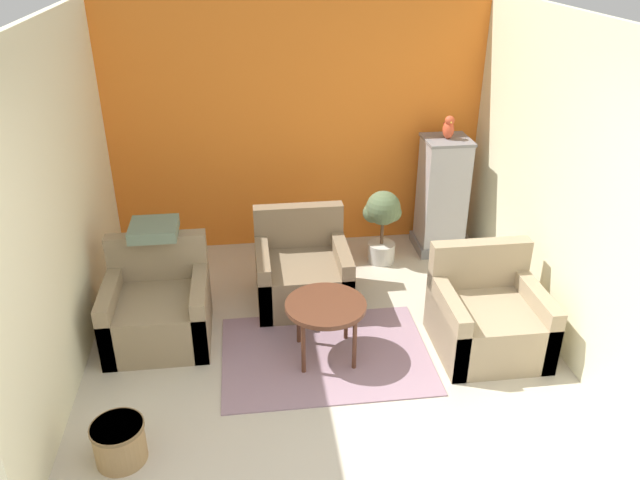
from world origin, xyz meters
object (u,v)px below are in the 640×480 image
Objects in this scene: armchair_left at (159,310)px; potted_plant at (382,219)px; parrot at (448,128)px; armchair_middle at (302,274)px; armchair_right at (487,319)px; birdcage at (442,196)px; coffee_table at (326,309)px; wicker_basket at (119,441)px.

potted_plant is at bearing 26.99° from armchair_left.
parrot is at bearing 17.34° from potted_plant.
armchair_middle is 1.14m from potted_plant.
armchair_right reaches higher than potted_plant.
armchair_right is 1.71m from potted_plant.
birdcage reaches higher than armchair_middle.
armchair_left is at bearing -155.24° from birdcage.
parrot reaches higher than armchair_middle.
coffee_table is 2.68× the size of parrot.
armchair_right is at bearing -1.70° from coffee_table.
potted_plant is 3.43m from wicker_basket.
armchair_middle reaches higher than coffee_table.
birdcage reaches higher than wicker_basket.
armchair_middle is (-1.46, 0.95, 0.00)m from armchair_right.
birdcage is 0.73m from potted_plant.
parrot is 4.23m from wicker_basket.
parrot is at bearing 49.88° from coffee_table.
armchair_right is at bearing -32.94° from armchair_middle.
armchair_left is at bearing -160.18° from armchair_middle.
parrot is at bearing 24.79° from armchair_left.
birdcage is at bearing 85.74° from armchair_right.
armchair_middle is (-0.10, 0.91, -0.18)m from coffee_table.
potted_plant is (-0.69, -0.22, -0.88)m from parrot.
birdcage is at bearing 24.76° from armchair_left.
armchair_right is at bearing 17.60° from wicker_basket.
wicker_basket is at bearing -132.67° from potted_plant.
coffee_table is at bearing 178.30° from armchair_right.
coffee_table is at bearing 32.20° from wicker_basket.
armchair_left is (-1.38, 0.44, -0.18)m from coffee_table.
armchair_left is at bearing -155.21° from parrot.
potted_plant reaches higher than wicker_basket.
armchair_left is 2.78m from armchair_right.
wicker_basket is (-1.51, -0.95, -0.30)m from coffee_table.
coffee_table is 2.49m from parrot.
coffee_table is 1.81m from wicker_basket.
armchair_middle is 3.47× the size of parrot.
armchair_right is 2.12m from parrot.
armchair_left is 1.07× the size of potted_plant.
armchair_left is at bearing -153.01° from potted_plant.
armchair_left and armchair_right have the same top height.
coffee_table is 0.77× the size of armchair_right.
armchair_left is at bearing 162.17° from coffee_table.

